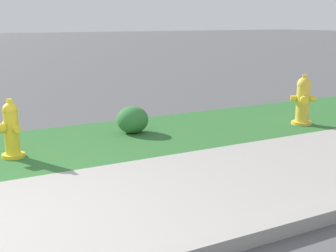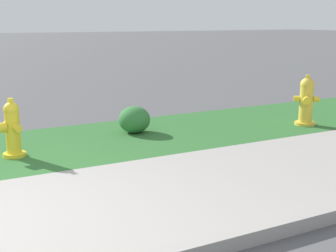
{
  "view_description": "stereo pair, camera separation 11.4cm",
  "coord_description": "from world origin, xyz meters",
  "views": [
    {
      "loc": [
        -0.28,
        -3.71,
        1.64
      ],
      "look_at": [
        2.39,
        1.04,
        0.4
      ],
      "focal_mm": 50.0,
      "sensor_mm": 36.0,
      "label": 1
    },
    {
      "loc": [
        -0.18,
        -3.77,
        1.64
      ],
      "look_at": [
        2.39,
        1.04,
        0.4
      ],
      "focal_mm": 50.0,
      "sensor_mm": 36.0,
      "label": 2
    }
  ],
  "objects": [
    {
      "name": "shrub_bush_mid_verge",
      "position": [
        2.57,
        2.43,
        0.2
      ],
      "size": [
        0.47,
        0.47,
        0.4
      ],
      "color": "#337538",
      "rests_on": "ground"
    },
    {
      "name": "fire_hydrant_by_grass_verge",
      "position": [
        5.18,
        1.62,
        0.39
      ],
      "size": [
        0.36,
        0.36,
        0.8
      ],
      "rotation": [
        0.0,
        0.0,
        2.44
      ],
      "color": "gold",
      "rests_on": "ground"
    },
    {
      "name": "fire_hydrant_across_street",
      "position": [
        0.75,
        1.98,
        0.35
      ],
      "size": [
        0.33,
        0.37,
        0.73
      ],
      "rotation": [
        0.0,
        0.0,
        1.8
      ],
      "color": "yellow",
      "rests_on": "ground"
    }
  ]
}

